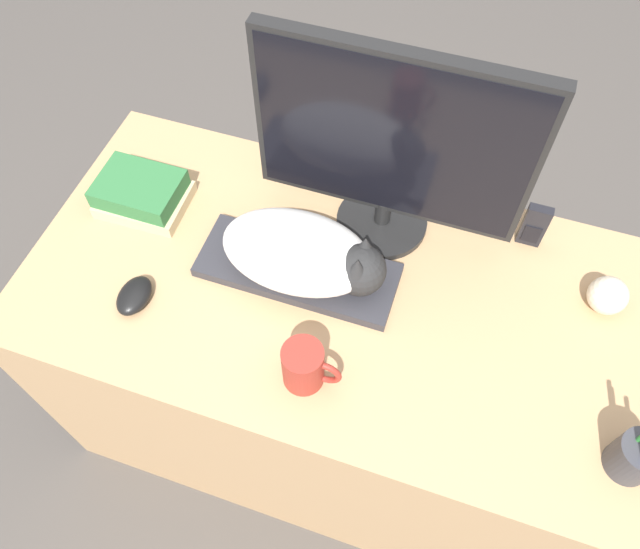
{
  "coord_description": "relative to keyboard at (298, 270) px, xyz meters",
  "views": [
    {
      "loc": [
        0.16,
        -0.31,
        1.85
      ],
      "look_at": [
        -0.06,
        0.33,
        0.8
      ],
      "focal_mm": 35.0,
      "sensor_mm": 36.0,
      "label": 1
    }
  ],
  "objects": [
    {
      "name": "phone",
      "position": [
        0.45,
        0.24,
        0.04
      ],
      "size": [
        0.05,
        0.02,
        0.11
      ],
      "color": "black",
      "rests_on": "desk"
    },
    {
      "name": "ground_plane",
      "position": [
        0.12,
        -0.35,
        -0.75
      ],
      "size": [
        12.0,
        12.0,
        0.0
      ],
      "primitive_type": "plane",
      "color": "#4C4742"
    },
    {
      "name": "baseball",
      "position": [
        0.62,
        0.12,
        0.03
      ],
      "size": [
        0.08,
        0.08,
        0.08
      ],
      "color": "beige",
      "rests_on": "desk"
    },
    {
      "name": "pen_cup",
      "position": [
        0.68,
        -0.2,
        0.04
      ],
      "size": [
        0.08,
        0.08,
        0.2
      ],
      "color": "#38383D",
      "rests_on": "desk"
    },
    {
      "name": "desk",
      "position": [
        0.12,
        -0.01,
        -0.38
      ],
      "size": [
        1.37,
        0.68,
        0.74
      ],
      "color": "tan",
      "rests_on": "ground_plane"
    },
    {
      "name": "book_stack",
      "position": [
        -0.39,
        0.07,
        0.02
      ],
      "size": [
        0.2,
        0.15,
        0.07
      ],
      "color": "#C6B284",
      "rests_on": "desk"
    },
    {
      "name": "monitor",
      "position": [
        0.13,
        0.18,
        0.23
      ],
      "size": [
        0.55,
        0.2,
        0.46
      ],
      "color": "black",
      "rests_on": "desk"
    },
    {
      "name": "coffee_mug",
      "position": [
        0.09,
        -0.22,
        0.04
      ],
      "size": [
        0.11,
        0.08,
        0.1
      ],
      "color": "#9E2D23",
      "rests_on": "desk"
    },
    {
      "name": "computer_mouse",
      "position": [
        -0.29,
        -0.17,
        0.01
      ],
      "size": [
        0.06,
        0.1,
        0.04
      ],
      "color": "black",
      "rests_on": "desk"
    },
    {
      "name": "cat",
      "position": [
        0.02,
        -0.0,
        0.07
      ],
      "size": [
        0.34,
        0.19,
        0.12
      ],
      "color": "white",
      "rests_on": "keyboard"
    },
    {
      "name": "keyboard",
      "position": [
        0.0,
        0.0,
        0.0
      ],
      "size": [
        0.42,
        0.16,
        0.02
      ],
      "color": "#2D2D33",
      "rests_on": "desk"
    }
  ]
}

